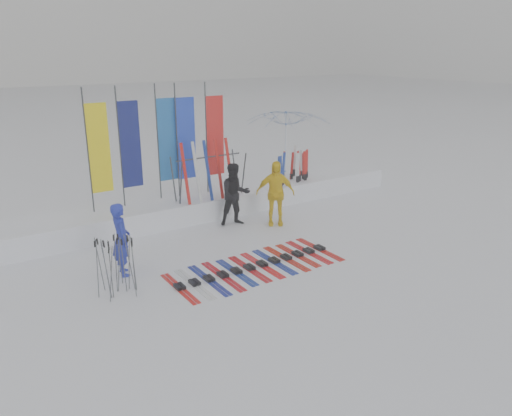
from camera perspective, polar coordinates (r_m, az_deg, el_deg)
ground at (r=11.15m, az=3.73°, el=-7.20°), size 120.00×120.00×0.00m
snow_bank at (r=14.70m, az=-7.14°, el=0.28°), size 14.00×1.60×0.60m
person_blue at (r=11.06m, az=-15.15°, el=-3.48°), size 0.46×0.63×1.61m
person_black at (r=13.68m, az=-2.41°, el=1.55°), size 0.98×0.85×1.74m
person_yellow at (r=13.69m, az=2.21°, el=1.70°), size 1.13×0.94×1.81m
tent_canopy at (r=18.03m, az=3.63°, el=7.13°), size 3.42×3.47×2.70m
ski_row at (r=11.28m, az=-0.05°, el=-6.64°), size 3.92×1.70×0.07m
pole_cluster at (r=10.31m, az=-15.62°, el=-6.40°), size 0.76×0.73×1.26m
feather_flags at (r=14.07m, az=-10.86°, el=7.46°), size 3.98×0.21×3.20m
ski_rack at (r=14.21m, az=-5.38°, el=4.26°), size 2.04×0.80×1.23m
upright_skis at (r=16.15m, az=4.31°, el=3.73°), size 1.52×0.85×1.68m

